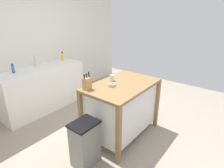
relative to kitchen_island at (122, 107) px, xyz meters
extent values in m
plane|color=gray|center=(-0.21, 0.02, -0.50)|extent=(6.28, 6.28, 0.00)
cube|color=silver|center=(-0.21, 2.15, 0.80)|extent=(5.28, 0.10, 2.60)
cube|color=olive|center=(0.00, 0.00, 0.37)|extent=(1.19, 0.75, 0.04)
cube|color=white|center=(0.00, 0.00, -0.02)|extent=(1.09, 0.65, 0.75)
cube|color=olive|center=(-0.56, -0.35, -0.07)|extent=(0.06, 0.06, 0.85)
cube|color=olive|center=(0.56, -0.35, -0.07)|extent=(0.06, 0.06, 0.85)
cube|color=olive|center=(-0.56, 0.35, -0.07)|extent=(0.06, 0.06, 0.85)
cube|color=olive|center=(0.56, 0.35, -0.07)|extent=(0.06, 0.06, 0.85)
cube|color=tan|center=(-0.47, 0.28, 0.48)|extent=(0.11, 0.09, 0.17)
cylinder|color=black|center=(-0.52, 0.28, 0.59)|extent=(0.02, 0.02, 0.06)
cylinder|color=black|center=(-0.47, 0.28, 0.59)|extent=(0.02, 0.02, 0.06)
cylinder|color=black|center=(-0.43, 0.28, 0.60)|extent=(0.02, 0.02, 0.08)
cylinder|color=beige|center=(-0.17, 0.07, 0.41)|extent=(0.11, 0.11, 0.04)
cylinder|color=gray|center=(-0.17, 0.07, 0.43)|extent=(0.09, 0.09, 0.01)
cylinder|color=silver|center=(0.01, 0.21, 0.44)|extent=(0.07, 0.07, 0.10)
cube|color=slate|center=(-0.83, 0.00, -0.20)|extent=(0.34, 0.26, 0.60)
cube|color=black|center=(-0.83, 0.00, 0.12)|extent=(0.36, 0.28, 0.03)
cube|color=white|center=(-0.28, 1.80, -0.06)|extent=(1.70, 0.60, 0.88)
cube|color=silver|center=(-0.28, 1.78, 0.37)|extent=(0.44, 0.36, 0.03)
cylinder|color=#B7BCC1|center=(-0.28, 1.94, 0.50)|extent=(0.02, 0.02, 0.22)
cylinder|color=blue|center=(-0.75, 1.87, 0.46)|extent=(0.05, 0.05, 0.15)
cylinder|color=black|center=(-0.75, 1.87, 0.54)|extent=(0.03, 0.03, 0.02)
cylinder|color=yellow|center=(0.37, 1.89, 0.47)|extent=(0.05, 0.05, 0.18)
cylinder|color=black|center=(0.37, 1.89, 0.57)|extent=(0.03, 0.03, 0.02)
camera|label=1|loc=(-2.19, -1.51, 1.44)|focal=29.99mm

